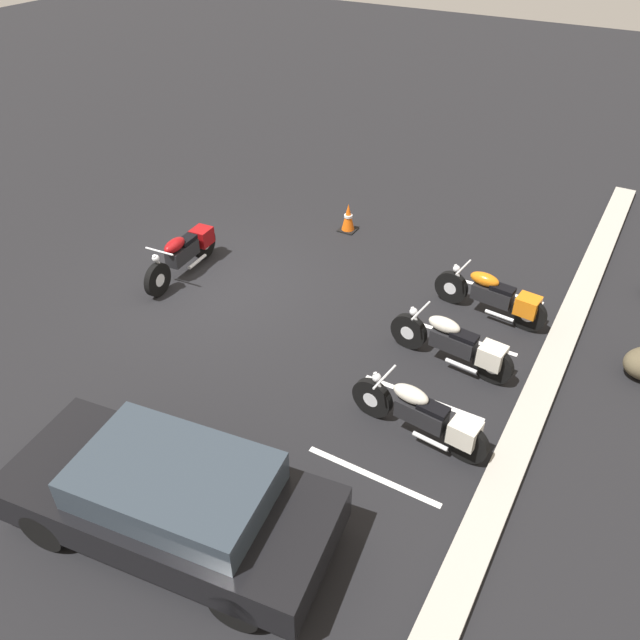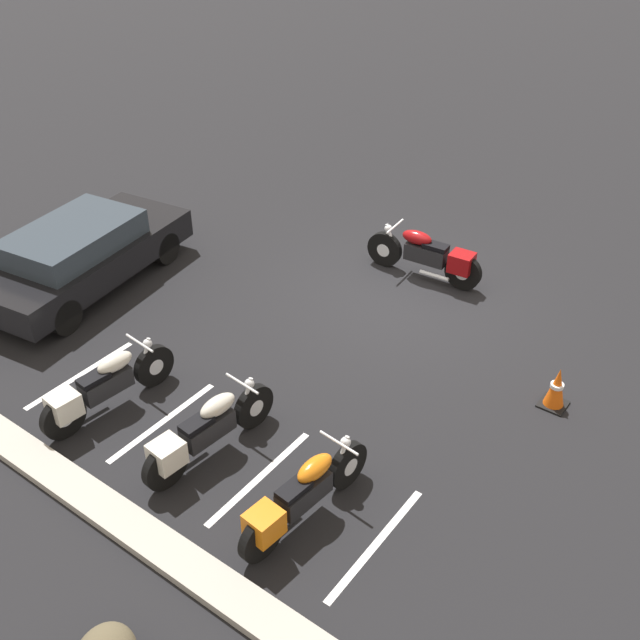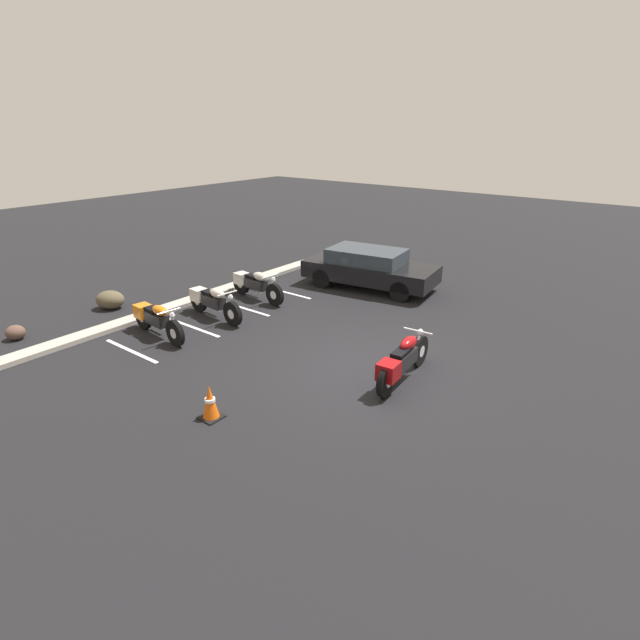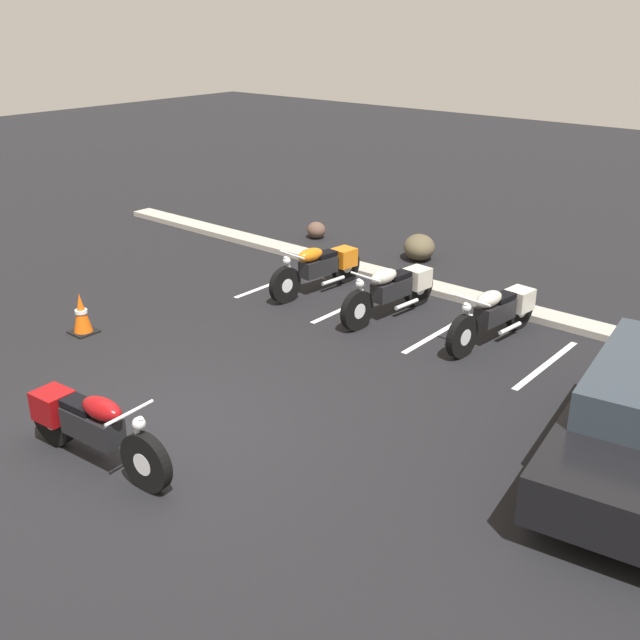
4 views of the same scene
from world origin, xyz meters
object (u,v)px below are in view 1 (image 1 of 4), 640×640
(motorcycle_maroon_featured, at_px, (185,252))
(car_black, at_px, (171,497))
(parked_bike_0, at_px, (495,297))
(parked_bike_2, at_px, (425,416))
(traffic_cone, at_px, (348,218))
(parked_bike_1, at_px, (457,344))

(motorcycle_maroon_featured, bearing_deg, car_black, 34.25)
(parked_bike_0, distance_m, parked_bike_2, 3.64)
(parked_bike_2, height_order, traffic_cone, parked_bike_2)
(motorcycle_maroon_featured, relative_size, parked_bike_2, 1.03)
(motorcycle_maroon_featured, distance_m, traffic_cone, 4.01)
(parked_bike_1, relative_size, traffic_cone, 3.33)
(motorcycle_maroon_featured, relative_size, parked_bike_0, 1.05)
(parked_bike_0, bearing_deg, parked_bike_2, 96.49)
(car_black, xyz_separation_m, traffic_cone, (-8.48, -1.94, -0.35))
(parked_bike_2, bearing_deg, parked_bike_0, -83.47)
(traffic_cone, bearing_deg, parked_bike_1, 48.64)
(motorcycle_maroon_featured, distance_m, parked_bike_2, 6.54)
(traffic_cone, bearing_deg, motorcycle_maroon_featured, -31.99)
(motorcycle_maroon_featured, relative_size, parked_bike_1, 1.03)
(motorcycle_maroon_featured, bearing_deg, parked_bike_0, 100.87)
(car_black, bearing_deg, parked_bike_0, -115.34)
(parked_bike_1, height_order, car_black, car_black)
(motorcycle_maroon_featured, xyz_separation_m, parked_bike_0, (-1.69, 6.20, -0.02))
(parked_bike_1, bearing_deg, car_black, 73.95)
(parked_bike_2, distance_m, car_black, 3.83)
(parked_bike_1, bearing_deg, motorcycle_maroon_featured, 4.96)
(parked_bike_1, xyz_separation_m, car_black, (5.02, -1.99, 0.20))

